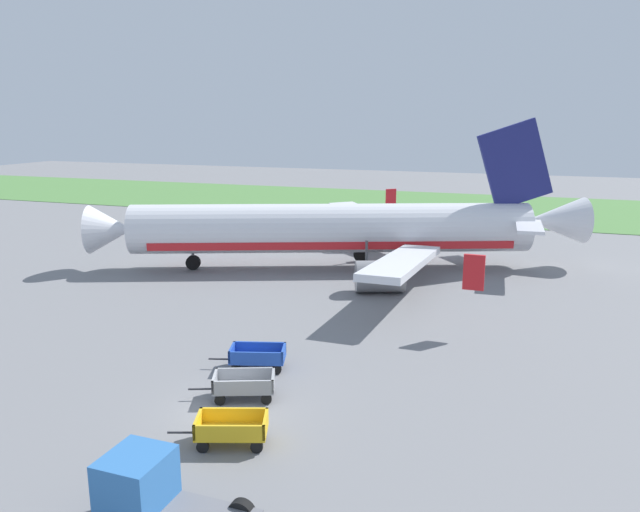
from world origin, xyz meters
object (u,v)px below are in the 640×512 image
object	(u,v)px
baggage_cart_nearest	(231,429)
baggage_cart_second_in_row	(244,385)
baggage_cart_third_in_row	(258,356)
service_truck_beside_carts	(151,491)
airplane	(344,229)

from	to	relation	value
baggage_cart_nearest	baggage_cart_second_in_row	size ratio (longest dim) A/B	1.01
baggage_cart_second_in_row	baggage_cart_third_in_row	size ratio (longest dim) A/B	0.99
baggage_cart_second_in_row	service_truck_beside_carts	bearing A→B (deg)	-82.05
baggage_cart_nearest	baggage_cart_third_in_row	distance (m)	6.70
airplane	baggage_cart_second_in_row	bearing A→B (deg)	-83.38
airplane	baggage_cart_nearest	bearing A→B (deg)	-81.65
airplane	baggage_cart_nearest	size ratio (longest dim) A/B	10.07
service_truck_beside_carts	baggage_cart_second_in_row	bearing A→B (deg)	97.95
airplane	baggage_cart_third_in_row	world-z (taller)	airplane
baggage_cart_second_in_row	baggage_cart_third_in_row	xyz separation A→B (m)	(-0.76, 2.97, 0.00)
airplane	service_truck_beside_carts	xyz separation A→B (m)	(3.78, -30.86, -1.95)
airplane	baggage_cart_nearest	distance (m)	26.53
baggage_cart_nearest	airplane	bearing A→B (deg)	98.35
baggage_cart_third_in_row	service_truck_beside_carts	xyz separation A→B (m)	(1.90, -11.13, 0.50)
baggage_cart_nearest	service_truck_beside_carts	size ratio (longest dim) A/B	0.82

